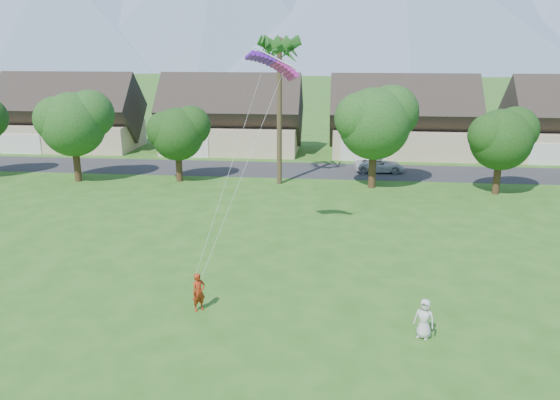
# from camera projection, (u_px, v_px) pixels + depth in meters

# --- Properties ---
(ground) EXTENTS (500.00, 500.00, 0.00)m
(ground) POSITION_uv_depth(u_px,v_px,m) (252.00, 369.00, 20.57)
(ground) COLOR #2D6019
(ground) RESTS_ON ground
(street) EXTENTS (90.00, 7.00, 0.01)m
(street) POSITION_uv_depth(u_px,v_px,m) (306.00, 170.00, 53.08)
(street) COLOR #2D2D30
(street) RESTS_ON ground
(kite_flyer) EXTENTS (0.77, 0.77, 1.80)m
(kite_flyer) POSITION_uv_depth(u_px,v_px,m) (199.00, 292.00, 24.89)
(kite_flyer) COLOR #A02E12
(kite_flyer) RESTS_ON ground
(watcher) EXTENTS (1.00, 0.85, 1.73)m
(watcher) POSITION_uv_depth(u_px,v_px,m) (424.00, 319.00, 22.56)
(watcher) COLOR silver
(watcher) RESTS_ON ground
(parked_car) EXTENTS (4.85, 2.47, 1.31)m
(parked_car) POSITION_uv_depth(u_px,v_px,m) (379.00, 165.00, 52.19)
(parked_car) COLOR silver
(parked_car) RESTS_ON ground
(mountain_ridge) EXTENTS (540.00, 240.00, 70.00)m
(mountain_ridge) POSITION_uv_depth(u_px,v_px,m) (356.00, 7.00, 260.19)
(mountain_ridge) COLOR slate
(mountain_ridge) RESTS_ON ground
(houses_row) EXTENTS (72.75, 8.19, 8.86)m
(houses_row) POSITION_uv_depth(u_px,v_px,m) (315.00, 122.00, 60.69)
(houses_row) COLOR beige
(houses_row) RESTS_ON ground
(tree_row) EXTENTS (62.27, 6.67, 8.45)m
(tree_row) POSITION_uv_depth(u_px,v_px,m) (289.00, 129.00, 46.04)
(tree_row) COLOR #47301C
(tree_row) RESTS_ON ground
(fan_palm) EXTENTS (3.00, 3.00, 13.80)m
(fan_palm) POSITION_uv_depth(u_px,v_px,m) (279.00, 44.00, 44.79)
(fan_palm) COLOR #4C3D26
(fan_palm) RESTS_ON ground
(parafoil_kite) EXTENTS (3.20, 1.48, 0.50)m
(parafoil_kite) POSITION_uv_depth(u_px,v_px,m) (273.00, 62.00, 30.06)
(parafoil_kite) COLOR #6C1AC4
(parafoil_kite) RESTS_ON ground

